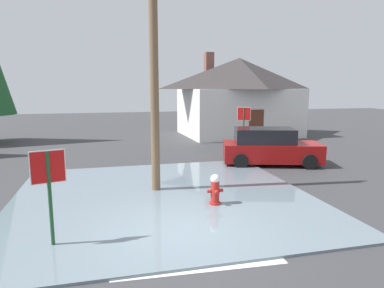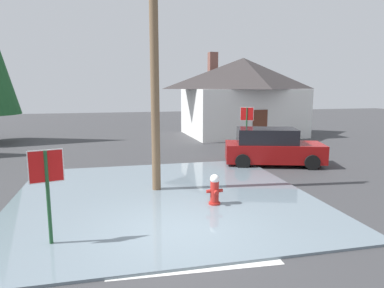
{
  "view_description": "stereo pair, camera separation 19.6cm",
  "coord_description": "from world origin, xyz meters",
  "px_view_note": "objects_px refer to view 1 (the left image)",
  "views": [
    {
      "loc": [
        -1.59,
        -7.67,
        3.47
      ],
      "look_at": [
        0.94,
        2.49,
        1.72
      ],
      "focal_mm": 32.28,
      "sensor_mm": 36.0,
      "label": 1
    },
    {
      "loc": [
        -1.4,
        -7.71,
        3.47
      ],
      "look_at": [
        0.94,
        2.49,
        1.72
      ],
      "focal_mm": 32.28,
      "sensor_mm": 36.0,
      "label": 2
    }
  ],
  "objects_px": {
    "stop_sign_near": "(49,179)",
    "fire_hydrant": "(215,190)",
    "house": "(239,96)",
    "stop_sign_far": "(244,120)",
    "parked_car": "(269,147)",
    "utility_pole": "(154,54)"
  },
  "relations": [
    {
      "from": "utility_pole",
      "to": "stop_sign_far",
      "type": "bearing_deg",
      "value": 47.6
    },
    {
      "from": "stop_sign_near",
      "to": "parked_car",
      "type": "relative_size",
      "value": 0.47
    },
    {
      "from": "utility_pole",
      "to": "stop_sign_near",
      "type": "bearing_deg",
      "value": -128.06
    },
    {
      "from": "stop_sign_far",
      "to": "parked_car",
      "type": "height_order",
      "value": "stop_sign_far"
    },
    {
      "from": "utility_pole",
      "to": "parked_car",
      "type": "relative_size",
      "value": 1.87
    },
    {
      "from": "stop_sign_near",
      "to": "fire_hydrant",
      "type": "relative_size",
      "value": 2.26
    },
    {
      "from": "house",
      "to": "stop_sign_far",
      "type": "bearing_deg",
      "value": -108.79
    },
    {
      "from": "stop_sign_near",
      "to": "stop_sign_far",
      "type": "xyz_separation_m",
      "value": [
        8.41,
        9.72,
        0.16
      ]
    },
    {
      "from": "house",
      "to": "fire_hydrant",
      "type": "bearing_deg",
      "value": -113.9
    },
    {
      "from": "house",
      "to": "parked_car",
      "type": "xyz_separation_m",
      "value": [
        -2.19,
        -9.4,
        -2.05
      ]
    },
    {
      "from": "stop_sign_near",
      "to": "fire_hydrant",
      "type": "xyz_separation_m",
      "value": [
        4.23,
        1.66,
        -1.06
      ]
    },
    {
      "from": "stop_sign_far",
      "to": "stop_sign_near",
      "type": "bearing_deg",
      "value": -130.89
    },
    {
      "from": "fire_hydrant",
      "to": "house",
      "type": "xyz_separation_m",
      "value": [
        6.22,
        14.04,
        2.36
      ]
    },
    {
      "from": "stop_sign_near",
      "to": "utility_pole",
      "type": "xyz_separation_m",
      "value": [
        2.76,
        3.52,
        2.93
      ]
    },
    {
      "from": "utility_pole",
      "to": "house",
      "type": "xyz_separation_m",
      "value": [
        7.69,
        12.18,
        -1.63
      ]
    },
    {
      "from": "stop_sign_near",
      "to": "utility_pole",
      "type": "bearing_deg",
      "value": 51.94
    },
    {
      "from": "utility_pole",
      "to": "house",
      "type": "relative_size",
      "value": 1.01
    },
    {
      "from": "house",
      "to": "parked_car",
      "type": "bearing_deg",
      "value": -103.14
    },
    {
      "from": "stop_sign_near",
      "to": "house",
      "type": "xyz_separation_m",
      "value": [
        10.45,
        15.7,
        1.29
      ]
    },
    {
      "from": "stop_sign_near",
      "to": "fire_hydrant",
      "type": "distance_m",
      "value": 4.67
    },
    {
      "from": "stop_sign_far",
      "to": "parked_car",
      "type": "distance_m",
      "value": 3.54
    },
    {
      "from": "utility_pole",
      "to": "house",
      "type": "distance_m",
      "value": 14.49
    }
  ]
}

